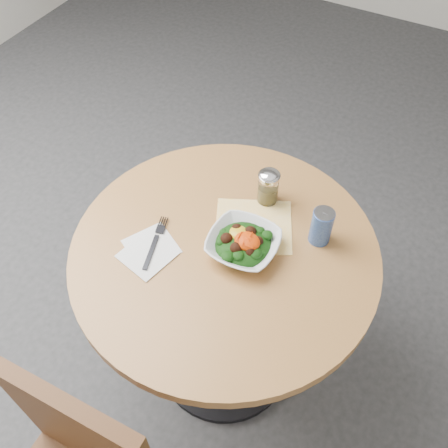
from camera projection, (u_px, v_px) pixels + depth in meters
name	position (u px, v px, depth m)	size (l,w,h in m)	color
ground	(224.00, 358.00, 2.02)	(6.00, 6.00, 0.00)	#2E2E31
table	(225.00, 285.00, 1.60)	(0.90, 0.90, 0.75)	black
cloth_napkin	(254.00, 226.00, 1.49)	(0.23, 0.21, 0.00)	#F6A30C
paper_napkins	(149.00, 250.00, 1.44)	(0.18, 0.20, 0.00)	white
salad_bowl	(243.00, 243.00, 1.42)	(0.21, 0.21, 0.08)	silver
fork	(156.00, 241.00, 1.45)	(0.07, 0.19, 0.00)	black
spice_shaker	(268.00, 187.00, 1.52)	(0.07, 0.07, 0.12)	silver
beverage_can	(321.00, 226.00, 1.42)	(0.06, 0.06, 0.12)	navy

